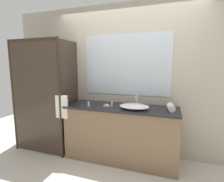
{
  "coord_description": "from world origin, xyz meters",
  "views": [
    {
      "loc": [
        0.72,
        -2.58,
        1.55
      ],
      "look_at": [
        -0.15,
        0.0,
        1.15
      ],
      "focal_mm": 27.39,
      "sensor_mm": 36.0,
      "label": 1
    }
  ],
  "objects_px": {
    "sink_basin": "(134,106)",
    "amenity_bottle_shampoo": "(112,104)",
    "faucet": "(137,103)",
    "amenity_bottle_lotion": "(89,104)",
    "soap_dish": "(107,105)",
    "rolled_towel_near_edge": "(171,107)"
  },
  "relations": [
    {
      "from": "rolled_towel_near_edge",
      "to": "amenity_bottle_shampoo",
      "type": "bearing_deg",
      "value": -177.89
    },
    {
      "from": "rolled_towel_near_edge",
      "to": "faucet",
      "type": "bearing_deg",
      "value": 166.51
    },
    {
      "from": "sink_basin",
      "to": "soap_dish",
      "type": "bearing_deg",
      "value": 177.31
    },
    {
      "from": "sink_basin",
      "to": "soap_dish",
      "type": "height_order",
      "value": "sink_basin"
    },
    {
      "from": "soap_dish",
      "to": "rolled_towel_near_edge",
      "type": "xyz_separation_m",
      "value": [
        0.99,
        0.04,
        0.04
      ]
    },
    {
      "from": "sink_basin",
      "to": "amenity_bottle_shampoo",
      "type": "relative_size",
      "value": 4.89
    },
    {
      "from": "sink_basin",
      "to": "rolled_towel_near_edge",
      "type": "distance_m",
      "value": 0.54
    },
    {
      "from": "sink_basin",
      "to": "rolled_towel_near_edge",
      "type": "relative_size",
      "value": 2.07
    },
    {
      "from": "sink_basin",
      "to": "rolled_towel_near_edge",
      "type": "xyz_separation_m",
      "value": [
        0.53,
        0.06,
        0.01
      ]
    },
    {
      "from": "soap_dish",
      "to": "amenity_bottle_lotion",
      "type": "xyz_separation_m",
      "value": [
        -0.26,
        -0.13,
        0.03
      ]
    },
    {
      "from": "amenity_bottle_shampoo",
      "to": "rolled_towel_near_edge",
      "type": "height_order",
      "value": "rolled_towel_near_edge"
    },
    {
      "from": "soap_dish",
      "to": "amenity_bottle_lotion",
      "type": "distance_m",
      "value": 0.29
    },
    {
      "from": "soap_dish",
      "to": "rolled_towel_near_edge",
      "type": "relative_size",
      "value": 0.45
    },
    {
      "from": "faucet",
      "to": "amenity_bottle_lotion",
      "type": "height_order",
      "value": "faucet"
    },
    {
      "from": "amenity_bottle_shampoo",
      "to": "amenity_bottle_lotion",
      "type": "bearing_deg",
      "value": -159.38
    },
    {
      "from": "soap_dish",
      "to": "amenity_bottle_shampoo",
      "type": "xyz_separation_m",
      "value": [
        0.09,
        0.01,
        0.03
      ]
    },
    {
      "from": "amenity_bottle_lotion",
      "to": "rolled_towel_near_edge",
      "type": "relative_size",
      "value": 0.43
    },
    {
      "from": "sink_basin",
      "to": "soap_dish",
      "type": "xyz_separation_m",
      "value": [
        -0.46,
        0.02,
        -0.02
      ]
    },
    {
      "from": "sink_basin",
      "to": "faucet",
      "type": "xyz_separation_m",
      "value": [
        0.0,
        0.19,
        0.02
      ]
    },
    {
      "from": "faucet",
      "to": "amenity_bottle_shampoo",
      "type": "height_order",
      "value": "faucet"
    },
    {
      "from": "amenity_bottle_shampoo",
      "to": "rolled_towel_near_edge",
      "type": "bearing_deg",
      "value": 2.11
    },
    {
      "from": "amenity_bottle_shampoo",
      "to": "rolled_towel_near_edge",
      "type": "relative_size",
      "value": 0.42
    }
  ]
}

